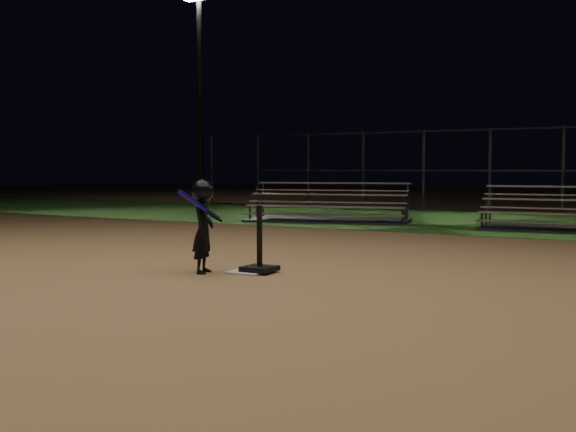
% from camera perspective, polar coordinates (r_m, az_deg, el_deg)
% --- Properties ---
extents(ground, '(80.00, 80.00, 0.00)m').
position_cam_1_polar(ground, '(8.39, -3.37, -4.85)').
color(ground, '#A4774A').
rests_on(ground, ground).
extents(grass_strip, '(60.00, 8.00, 0.01)m').
position_cam_1_polar(grass_strip, '(17.59, 14.58, -0.31)').
color(grass_strip, '#255019').
rests_on(grass_strip, ground).
extents(home_plate, '(0.45, 0.45, 0.02)m').
position_cam_1_polar(home_plate, '(8.39, -3.38, -4.77)').
color(home_plate, beige).
rests_on(home_plate, ground).
extents(batting_tee, '(0.38, 0.38, 0.82)m').
position_cam_1_polar(batting_tee, '(8.35, -2.44, -3.66)').
color(batting_tee, black).
rests_on(batting_tee, home_plate).
extents(child_batter, '(0.46, 0.61, 1.17)m').
position_cam_1_polar(child_batter, '(8.34, -7.24, -0.64)').
color(child_batter, black).
rests_on(child_batter, ground).
extents(bleacher_left, '(4.26, 2.77, 0.96)m').
position_cam_1_polar(bleacher_left, '(16.62, 3.45, 0.23)').
color(bleacher_left, '#B9B9BE').
rests_on(bleacher_left, ground).
extents(bleacher_right, '(3.92, 2.10, 0.93)m').
position_cam_1_polar(bleacher_right, '(15.22, 23.30, -0.46)').
color(bleacher_right, silver).
rests_on(bleacher_right, ground).
extents(backstop_fence, '(20.08, 0.08, 2.50)m').
position_cam_1_polar(backstop_fence, '(20.46, 16.81, 3.72)').
color(backstop_fence, '#38383D').
rests_on(backstop_fence, ground).
extents(light_pole_left, '(0.90, 0.53, 8.30)m').
position_cam_1_polar(light_pole_left, '(27.67, -7.60, 11.56)').
color(light_pole_left, '#2D2D30').
rests_on(light_pole_left, ground).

